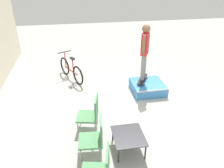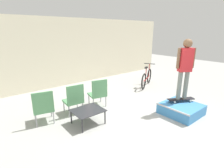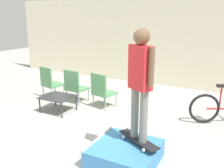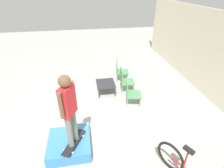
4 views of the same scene
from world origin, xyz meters
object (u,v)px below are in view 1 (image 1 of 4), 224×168
at_px(person_skater, 145,48).
at_px(coffee_table, 128,137).
at_px(skateboard_on_ramp, 143,79).
at_px(bicycle, 71,70).
at_px(patio_chair_center, 95,136).
at_px(skate_ramp_box, 148,87).
at_px(patio_chair_right, 91,113).

bearing_deg(person_skater, coffee_table, -175.45).
xyz_separation_m(skateboard_on_ramp, coffee_table, (-2.68, 1.15, -0.03)).
height_order(skateboard_on_ramp, bicycle, bicycle).
xyz_separation_m(skateboard_on_ramp, person_skater, (0.00, 0.00, 1.09)).
relative_size(patio_chair_center, bicycle, 0.60).
height_order(skate_ramp_box, coffee_table, coffee_table).
bearing_deg(skate_ramp_box, person_skater, 38.40).
xyz_separation_m(patio_chair_right, bicycle, (3.03, 0.48, -0.13)).
bearing_deg(bicycle, coffee_table, 170.91).
distance_m(coffee_table, patio_chair_right, 1.16).
xyz_separation_m(skateboard_on_ramp, bicycle, (1.21, 2.39, -0.02)).
xyz_separation_m(coffee_table, patio_chair_right, (0.87, 0.76, 0.14)).
xyz_separation_m(person_skater, bicycle, (1.21, 2.39, -1.12)).
bearing_deg(patio_chair_center, patio_chair_right, -175.01).
relative_size(skateboard_on_ramp, patio_chair_right, 0.89).
bearing_deg(bicycle, skateboard_on_ramp, -143.66).
distance_m(skate_ramp_box, bicycle, 2.90).
bearing_deg(skate_ramp_box, patio_chair_right, 128.56).
bearing_deg(patio_chair_right, person_skater, 145.87).
bearing_deg(skateboard_on_ramp, patio_chair_right, 161.87).
bearing_deg(coffee_table, person_skater, -23.23).
relative_size(skate_ramp_box, bicycle, 0.67).
bearing_deg(coffee_table, patio_chair_right, 40.98).
height_order(coffee_table, patio_chair_center, patio_chair_center).
bearing_deg(coffee_table, bicycle, 17.66).
height_order(patio_chair_right, bicycle, bicycle).
distance_m(skateboard_on_ramp, patio_chair_right, 2.63).
distance_m(person_skater, patio_chair_right, 2.81).
bearing_deg(patio_chair_center, skate_ramp_box, 145.70).
distance_m(skateboard_on_ramp, bicycle, 2.68).
relative_size(person_skater, coffee_table, 2.26).
bearing_deg(person_skater, patio_chair_right, 161.29).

